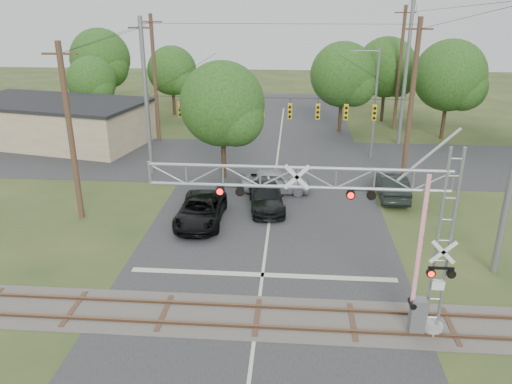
# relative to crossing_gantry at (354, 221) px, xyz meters

# --- Properties ---
(ground) EXTENTS (160.00, 160.00, 0.00)m
(ground) POSITION_rel_crossing_gantry_xyz_m (-3.68, -1.63, -4.81)
(ground) COLOR #2C3D1C
(ground) RESTS_ON ground
(road_main) EXTENTS (14.00, 90.00, 0.02)m
(road_main) POSITION_rel_crossing_gantry_xyz_m (-3.68, 8.37, -4.80)
(road_main) COLOR #29292B
(road_main) RESTS_ON ground
(road_cross) EXTENTS (90.00, 12.00, 0.02)m
(road_cross) POSITION_rel_crossing_gantry_xyz_m (-3.68, 22.37, -4.80)
(road_cross) COLOR #29292B
(road_cross) RESTS_ON ground
(railroad_track) EXTENTS (90.00, 3.20, 0.17)m
(railroad_track) POSITION_rel_crossing_gantry_xyz_m (-3.68, 0.37, -4.78)
(railroad_track) COLOR #514B46
(railroad_track) RESTS_ON ground
(crossing_gantry) EXTENTS (11.71, 0.99, 7.77)m
(crossing_gantry) POSITION_rel_crossing_gantry_xyz_m (0.00, 0.00, 0.00)
(crossing_gantry) COLOR gray
(crossing_gantry) RESTS_ON ground
(traffic_signal_span) EXTENTS (19.34, 0.36, 11.50)m
(traffic_signal_span) POSITION_rel_crossing_gantry_xyz_m (-2.82, 18.37, 0.77)
(traffic_signal_span) COLOR slate
(traffic_signal_span) RESTS_ON ground
(pickup_black) EXTENTS (2.66, 5.67, 1.57)m
(pickup_black) POSITION_rel_crossing_gantry_xyz_m (-7.78, 9.76, -4.03)
(pickup_black) COLOR black
(pickup_black) RESTS_ON ground
(car_dark) EXTENTS (2.77, 5.39, 1.50)m
(car_dark) POSITION_rel_crossing_gantry_xyz_m (-3.97, 12.28, -4.06)
(car_dark) COLOR black
(car_dark) RESTS_ON ground
(sedan_silver) EXTENTS (4.84, 2.06, 1.63)m
(sedan_silver) POSITION_rel_crossing_gantry_xyz_m (-3.53, 15.11, -4.00)
(sedan_silver) COLOR #929499
(sedan_silver) RESTS_ON ground
(suv_dark) EXTENTS (1.75, 5.00, 1.64)m
(suv_dark) POSITION_rel_crossing_gantry_xyz_m (4.33, 14.76, -3.99)
(suv_dark) COLOR black
(suv_dark) RESTS_ON ground
(commercial_building) EXTENTS (18.19, 11.88, 3.91)m
(commercial_building) POSITION_rel_crossing_gantry_xyz_m (-24.43, 26.29, -2.85)
(commercial_building) COLOR tan
(commercial_building) RESTS_ON ground
(streetlight) EXTENTS (2.39, 0.25, 8.97)m
(streetlight) POSITION_rel_crossing_gantry_xyz_m (3.95, 23.44, 0.21)
(streetlight) COLOR slate
(streetlight) RESTS_ON ground
(utility_poles) EXTENTS (25.18, 29.19, 13.68)m
(utility_poles) POSITION_rel_crossing_gantry_xyz_m (-0.57, 21.09, 1.45)
(utility_poles) COLOR #442B1F
(utility_poles) RESTS_ON ground
(treeline) EXTENTS (50.11, 28.39, 9.54)m
(treeline) POSITION_rel_crossing_gantry_xyz_m (-2.42, 31.79, 0.87)
(treeline) COLOR #322417
(treeline) RESTS_ON ground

